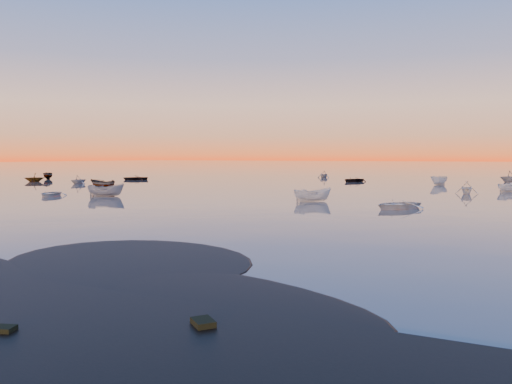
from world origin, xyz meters
The scene contains 6 objects.
ground centered at (0.00, 100.00, 0.00)m, with size 600.00×600.00×0.00m, color #645A54.
mud_lobes centered at (0.00, -1.00, 0.01)m, with size 140.00×6.00×0.07m, color black, non-canonical shape.
moored_fleet centered at (0.00, 53.00, 0.00)m, with size 124.00×58.00×1.20m, color silver, non-canonical shape.
boat_near_left centered at (-26.89, 24.00, 0.00)m, with size 3.80×1.58×0.95m, color silver.
boat_near_center centered at (1.17, 30.52, 0.00)m, with size 3.83×1.62×1.33m, color silver.
boat_near_right centered at (14.23, 47.59, 0.00)m, with size 3.29×1.48×1.15m, color silver.
Camera 1 is at (17.07, -15.47, 4.45)m, focal length 35.00 mm.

